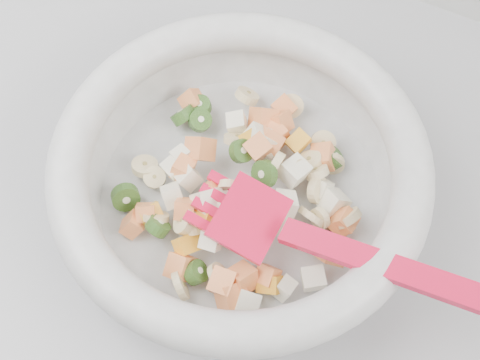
% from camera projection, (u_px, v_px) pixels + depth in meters
% --- Properties ---
extents(counter, '(2.00, 0.60, 0.90)m').
position_uv_depth(counter, '(165.00, 252.00, 1.13)').
color(counter, '#97979C').
rests_on(counter, ground).
extents(mixing_bowl, '(0.45, 0.35, 0.12)m').
position_uv_depth(mixing_bowl, '(241.00, 177.00, 0.62)').
color(mixing_bowl, '#B7B6B4').
rests_on(mixing_bowl, counter).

